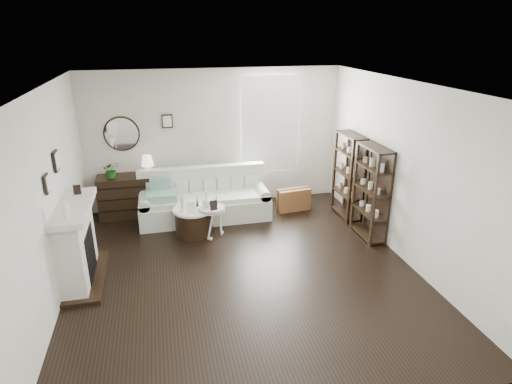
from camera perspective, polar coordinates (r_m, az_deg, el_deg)
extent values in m
plane|color=black|center=(6.51, -1.65, -10.40)|extent=(5.50, 5.50, 0.00)
plane|color=white|center=(5.60, -1.95, 13.91)|extent=(5.50, 5.50, 0.00)
plane|color=white|center=(8.52, -5.46, 7.06)|extent=(5.00, 0.00, 5.00)
plane|color=white|center=(3.55, 7.27, -14.29)|extent=(5.00, 0.00, 5.00)
plane|color=white|center=(5.99, -25.93, -1.12)|extent=(0.00, 5.50, 5.50)
plane|color=white|center=(6.83, 19.27, 2.41)|extent=(0.00, 5.50, 5.50)
cube|color=white|center=(8.65, 1.82, 9.06)|extent=(1.00, 0.02, 1.80)
cube|color=white|center=(8.59, 1.93, 8.98)|extent=(1.15, 0.02, 1.90)
cylinder|color=silver|center=(8.40, -17.48, 7.40)|extent=(0.60, 0.03, 0.60)
cube|color=black|center=(8.33, -11.74, 9.23)|extent=(0.20, 0.03, 0.26)
cube|color=silver|center=(6.54, -22.86, -6.54)|extent=(0.34, 1.20, 1.10)
cube|color=black|center=(6.60, -22.41, -7.69)|extent=(0.30, 0.65, 0.70)
cube|color=silver|center=(6.30, -23.13, -1.90)|extent=(0.44, 1.35, 0.08)
cube|color=black|center=(6.77, -21.55, -10.46)|extent=(0.50, 1.40, 0.05)
cylinder|color=white|center=(5.84, -24.00, -2.22)|extent=(0.08, 0.08, 0.22)
cube|color=black|center=(6.63, -22.75, 0.29)|extent=(0.10, 0.03, 0.14)
cube|color=black|center=(5.86, -26.13, 0.99)|extent=(0.03, 0.18, 0.24)
cube|color=black|center=(6.44, -25.12, 3.76)|extent=(0.03, 0.22, 0.28)
cube|color=black|center=(8.20, 12.23, 2.12)|extent=(0.30, 0.80, 1.60)
cylinder|color=beige|center=(8.08, 12.68, -0.34)|extent=(0.08, 0.08, 0.11)
cylinder|color=beige|center=(8.29, 11.96, 0.28)|extent=(0.08, 0.08, 0.11)
cylinder|color=beige|center=(8.50, 11.27, 0.86)|extent=(0.08, 0.08, 0.11)
cylinder|color=beige|center=(7.94, 12.91, 2.35)|extent=(0.08, 0.08, 0.11)
cylinder|color=beige|center=(8.16, 12.16, 2.90)|extent=(0.08, 0.08, 0.11)
cylinder|color=beige|center=(8.37, 11.46, 3.43)|extent=(0.08, 0.08, 0.11)
cylinder|color=beige|center=(7.83, 13.14, 5.12)|extent=(0.08, 0.08, 0.11)
cylinder|color=beige|center=(8.04, 12.38, 5.61)|extent=(0.08, 0.08, 0.11)
cylinder|color=beige|center=(8.26, 11.66, 6.07)|extent=(0.08, 0.08, 0.11)
cube|color=black|center=(7.45, 15.09, -0.09)|extent=(0.30, 0.80, 1.60)
cylinder|color=beige|center=(7.34, 15.63, -2.83)|extent=(0.08, 0.08, 0.11)
cylinder|color=beige|center=(7.54, 14.75, -2.09)|extent=(0.08, 0.08, 0.11)
cylinder|color=beige|center=(7.75, 13.92, -1.39)|extent=(0.08, 0.08, 0.11)
cylinder|color=beige|center=(7.19, 15.94, 0.09)|extent=(0.08, 0.08, 0.11)
cylinder|color=beige|center=(7.40, 15.04, 0.76)|extent=(0.08, 0.08, 0.11)
cylinder|color=beige|center=(7.61, 14.18, 1.40)|extent=(0.08, 0.08, 0.11)
cylinder|color=beige|center=(7.07, 16.26, 3.12)|extent=(0.08, 0.08, 0.11)
cylinder|color=beige|center=(7.28, 15.33, 3.72)|extent=(0.08, 0.08, 0.11)
cylinder|color=beige|center=(7.49, 14.45, 4.28)|extent=(0.08, 0.08, 0.11)
cube|color=beige|center=(8.14, -6.80, -2.26)|extent=(2.41, 0.83, 0.39)
cube|color=beige|center=(8.02, -6.85, -0.75)|extent=(2.09, 0.67, 0.09)
cube|color=beige|center=(8.30, -7.17, 0.96)|extent=(2.41, 0.19, 0.74)
cube|color=beige|center=(8.10, -14.53, -2.59)|extent=(0.20, 0.79, 0.48)
cube|color=beige|center=(8.29, 0.71, -1.30)|extent=(0.20, 0.79, 0.48)
cube|color=#238065|center=(7.93, -12.54, -0.48)|extent=(0.56, 0.46, 0.14)
cube|color=brown|center=(8.48, 5.04, -1.03)|extent=(0.68, 0.29, 0.44)
cube|color=black|center=(8.49, -16.25, -0.48)|extent=(1.20, 0.50, 0.80)
cube|color=black|center=(8.31, -16.20, -2.29)|extent=(1.16, 0.01, 0.02)
cube|color=black|center=(8.23, -16.35, -0.87)|extent=(1.16, 0.01, 0.02)
cube|color=black|center=(8.15, -16.51, 0.57)|extent=(1.16, 0.01, 0.01)
imported|color=#1B5819|center=(8.29, -18.73, 2.83)|extent=(0.33, 0.31, 0.32)
cylinder|color=black|center=(7.55, -8.28, -4.01)|extent=(0.64, 0.64, 0.45)
cylinder|color=white|center=(7.45, -8.38, -2.31)|extent=(0.70, 0.70, 0.04)
cylinder|color=white|center=(7.32, -5.94, -2.13)|extent=(0.44, 0.44, 0.03)
cylinder|color=silver|center=(7.33, -5.93, -2.41)|extent=(0.45, 0.45, 0.02)
cylinder|color=silver|center=(7.43, -5.86, -4.07)|extent=(0.04, 0.04, 0.51)
cylinder|color=silver|center=(7.30, -9.76, -1.41)|extent=(0.07, 0.07, 0.31)
cube|color=white|center=(7.24, -8.68, -2.04)|extent=(0.15, 0.07, 0.19)
cube|color=black|center=(7.18, -5.69, -1.76)|extent=(0.13, 0.07, 0.16)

